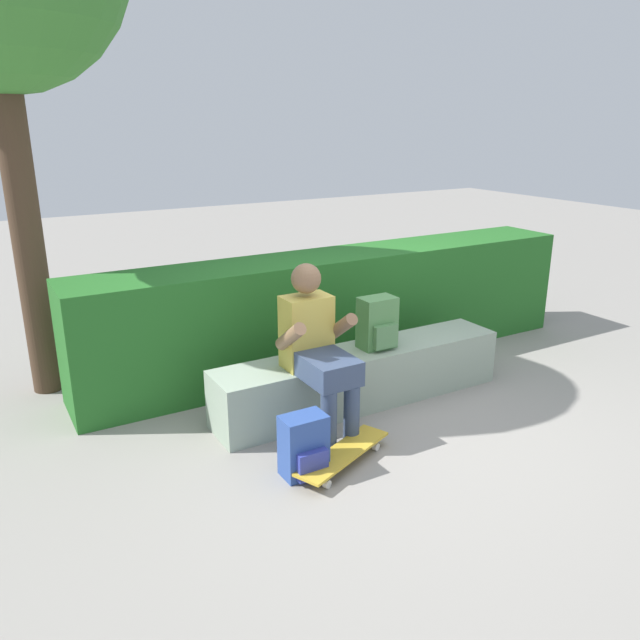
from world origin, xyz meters
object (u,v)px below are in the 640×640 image
(skateboard_near_person, at_px, (343,454))
(backpack_on_bench, at_px, (378,324))
(person_skater, at_px, (317,346))
(bench_main, at_px, (362,376))
(backpack_on_ground, at_px, (304,447))

(skateboard_near_person, relative_size, backpack_on_bench, 2.04)
(backpack_on_bench, bearing_deg, person_skater, -163.03)
(skateboard_near_person, bearing_deg, person_skater, 79.41)
(bench_main, xyz_separation_m, person_skater, (-0.52, -0.21, 0.42))
(backpack_on_bench, bearing_deg, backpack_on_ground, -146.26)
(person_skater, bearing_deg, backpack_on_ground, -127.18)
(person_skater, xyz_separation_m, backpack_on_bench, (0.66, 0.20, -0.01))
(bench_main, relative_size, skateboard_near_person, 2.95)
(person_skater, height_order, skateboard_near_person, person_skater)
(person_skater, xyz_separation_m, backpack_on_ground, (-0.37, -0.48, -0.45))
(bench_main, bearing_deg, backpack_on_ground, -142.15)
(bench_main, bearing_deg, backpack_on_bench, -4.10)
(bench_main, xyz_separation_m, backpack_on_ground, (-0.89, -0.69, -0.03))
(person_skater, height_order, backpack_on_bench, person_skater)
(skateboard_near_person, distance_m, backpack_on_ground, 0.30)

